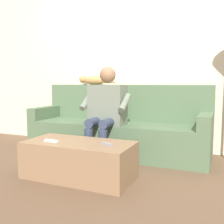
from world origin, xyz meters
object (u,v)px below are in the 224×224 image
Objects in this scene: remote_gray at (107,144)px; remote_white at (51,141)px; couch at (119,129)px; coffee_table at (79,160)px; person_solo_seated at (106,107)px; cat_on_backrest at (93,80)px.

remote_gray is 0.93× the size of remote_white.
remote_gray is (-0.32, 1.10, 0.06)m from couch.
remote_gray is at bearing -171.35° from remote_white.
coffee_table is (0.00, 1.07, -0.13)m from couch.
remote_gray is (-0.35, 0.74, -0.27)m from person_solo_seated.
person_solo_seated reaches higher than cat_on_backrest.
remote_white is (0.25, 1.18, 0.06)m from couch.
remote_gray is at bearing 122.13° from cat_on_backrest.
remote_gray is at bearing 106.38° from couch.
remote_white is (-0.27, 1.42, -0.61)m from cat_on_backrest.
coffee_table is 0.38m from remote_gray.
couch is at bearing -49.07° from remote_gray.
cat_on_backrest is 4.21× the size of remote_gray.
couch is 1.15m from remote_gray.
couch is at bearing -90.00° from coffee_table.
cat_on_backrest is 1.69m from remote_gray.
coffee_table is 1.87× the size of cat_on_backrest.
couch reaches higher than remote_gray.
cat_on_backrest is (0.52, -0.23, 0.67)m from couch.
remote_gray is (-0.84, 1.34, -0.61)m from cat_on_backrest.
remote_white is (0.25, 0.11, 0.19)m from coffee_table.
cat_on_backrest reaches higher than remote_gray.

